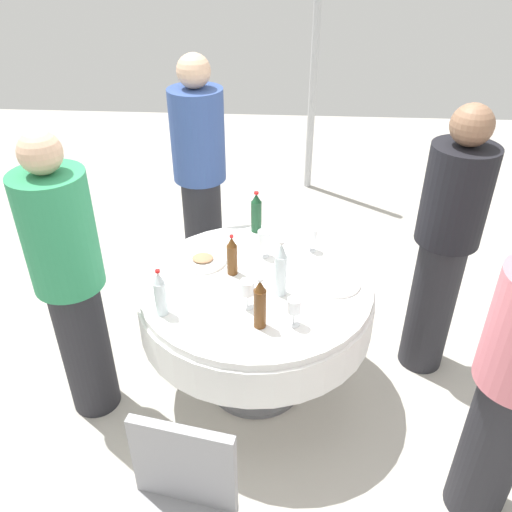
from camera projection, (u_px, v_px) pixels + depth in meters
ground_plane at (256, 382)px, 3.19m from camera, size 10.00×10.00×0.00m
dining_table at (256, 305)px, 2.87m from camera, size 1.25×1.25×0.74m
bottle_brown_east at (260, 304)px, 2.43m from camera, size 0.06×0.06×0.27m
bottle_brown_west at (232, 256)px, 2.80m from camera, size 0.06×0.06×0.24m
bottle_dark_green_right at (256, 213)px, 3.17m from camera, size 0.06×0.06×0.26m
bottle_clear_outer at (160, 294)px, 2.51m from camera, size 0.06×0.06×0.25m
bottle_clear_rear at (281, 270)px, 2.63m from camera, size 0.06×0.06×0.31m
wine_glass_outer at (294, 307)px, 2.45m from camera, size 0.07×0.07×0.15m
wine_glass_rear at (311, 236)px, 3.00m from camera, size 0.06×0.06×0.14m
wine_glass_mid at (248, 289)px, 2.55m from camera, size 0.07×0.07×0.16m
wine_glass_front at (264, 238)px, 2.94m from camera, size 0.07×0.07×0.16m
plate_left at (336, 283)px, 2.77m from camera, size 0.25×0.25×0.02m
plate_far at (203, 260)px, 2.94m from camera, size 0.26×0.26×0.04m
knife_west at (197, 291)px, 2.72m from camera, size 0.03×0.18×0.00m
person_east at (445, 245)px, 2.89m from camera, size 0.34×0.34×1.63m
person_right at (70, 282)px, 2.61m from camera, size 0.34×0.34×1.61m
person_outer at (200, 181)px, 3.48m from camera, size 0.34×0.34×1.70m
tent_pole_main at (314, 58)px, 4.79m from camera, size 0.07×0.07×2.53m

